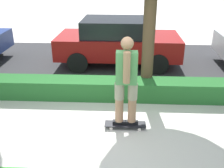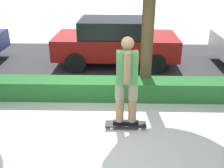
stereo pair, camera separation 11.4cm
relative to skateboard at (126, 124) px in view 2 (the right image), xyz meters
The scene contains 6 objects.
ground_plane 0.55m from the skateboard, 150.79° to the right, with size 60.00×60.00×0.00m, color beige.
street_asphalt 3.96m from the skateboard, 96.87° to the left, with size 18.40×5.00×0.01m.
hedge_row 1.43m from the skateboard, 109.56° to the left, with size 18.40×0.60×0.48m.
skateboard is the anchor object (origin of this frame).
skater_person 0.97m from the skateboard, 135.00° to the left, with size 0.51×0.46×1.78m.
parked_car_middle 3.97m from the skateboard, 94.09° to the left, with size 3.96×1.93×1.50m.
Camera 2 is at (0.31, -4.26, 2.95)m, focal length 42.00 mm.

